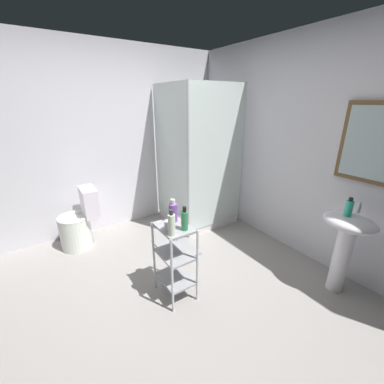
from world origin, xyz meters
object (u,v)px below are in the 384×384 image
object	(u,v)px
shower_stall	(196,194)
conditioner_bottle_purple	(173,212)
lotion_bottle_white	(172,224)
rinse_cup	(169,226)
pedestal_sink	(346,238)
toilet	(79,224)
bath_mat	(175,247)
hand_soap_bottle	(349,208)
storage_cart	(175,255)
body_wash_bottle_green	(185,220)

from	to	relation	value
shower_stall	conditioner_bottle_purple	world-z (taller)	shower_stall
lotion_bottle_white	rinse_cup	xyz separation A→B (m)	(-0.08, 0.02, -0.05)
pedestal_sink	toilet	world-z (taller)	pedestal_sink
pedestal_sink	bath_mat	bearing A→B (deg)	-147.45
pedestal_sink	hand_soap_bottle	world-z (taller)	hand_soap_bottle
hand_soap_bottle	lotion_bottle_white	bearing A→B (deg)	-115.43
lotion_bottle_white	rinse_cup	bearing A→B (deg)	167.51
storage_cart	shower_stall	bearing A→B (deg)	138.56
conditioner_bottle_purple	storage_cart	bearing A→B (deg)	-26.19
body_wash_bottle_green	bath_mat	size ratio (longest dim) A/B	0.36
toilet	conditioner_bottle_purple	distance (m)	1.56
pedestal_sink	body_wash_bottle_green	distance (m)	1.52
pedestal_sink	storage_cart	bearing A→B (deg)	-120.95
pedestal_sink	lotion_bottle_white	world-z (taller)	lotion_bottle_white
pedestal_sink	shower_stall	bearing A→B (deg)	-170.21
storage_cart	hand_soap_bottle	world-z (taller)	hand_soap_bottle
bath_mat	conditioner_bottle_purple	bearing A→B (deg)	-30.04
body_wash_bottle_green	pedestal_sink	bearing A→B (deg)	61.53
rinse_cup	bath_mat	world-z (taller)	rinse_cup
storage_cart	body_wash_bottle_green	size ratio (longest dim) A/B	3.46
rinse_cup	pedestal_sink	bearing A→B (deg)	61.44
shower_stall	hand_soap_bottle	bearing A→B (deg)	9.00
shower_stall	conditioner_bottle_purple	xyz separation A→B (m)	(1.07, -0.98, 0.37)
toilet	shower_stall	bearing A→B (deg)	80.74
shower_stall	bath_mat	distance (m)	0.90
storage_cart	bath_mat	bearing A→B (deg)	150.46
hand_soap_bottle	conditioner_bottle_purple	world-z (taller)	hand_soap_bottle
hand_soap_bottle	bath_mat	xyz separation A→B (m)	(-1.50, -0.94, -0.88)
hand_soap_bottle	lotion_bottle_white	distance (m)	1.57
lotion_bottle_white	body_wash_bottle_green	xyz separation A→B (m)	(-0.02, 0.13, -0.01)
lotion_bottle_white	rinse_cup	world-z (taller)	lotion_bottle_white
rinse_cup	bath_mat	bearing A→B (deg)	147.78
toilet	bath_mat	world-z (taller)	toilet
shower_stall	hand_soap_bottle	distance (m)	2.03
shower_stall	pedestal_sink	bearing A→B (deg)	9.79
bath_mat	toilet	bearing A→B (deg)	-126.25
pedestal_sink	body_wash_bottle_green	xyz separation A→B (m)	(-0.72, -1.32, 0.25)
conditioner_bottle_purple	body_wash_bottle_green	bearing A→B (deg)	0.27
lotion_bottle_white	hand_soap_bottle	bearing A→B (deg)	64.57
pedestal_sink	bath_mat	size ratio (longest dim) A/B	1.35
storage_cart	rinse_cup	xyz separation A→B (m)	(0.04, -0.07, 0.35)
body_wash_bottle_green	shower_stall	bearing A→B (deg)	142.28
bath_mat	shower_stall	bearing A→B (deg)	126.26
storage_cart	toilet	bearing A→B (deg)	-157.46
shower_stall	storage_cart	world-z (taller)	shower_stall
conditioner_bottle_purple	rinse_cup	bearing A→B (deg)	-40.99
shower_stall	lotion_bottle_white	world-z (taller)	shower_stall
rinse_cup	hand_soap_bottle	bearing A→B (deg)	61.63
storage_cart	bath_mat	xyz separation A→B (m)	(-0.70, 0.40, -0.43)
body_wash_bottle_green	rinse_cup	world-z (taller)	body_wash_bottle_green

